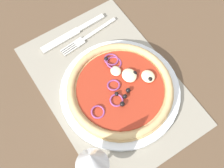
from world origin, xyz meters
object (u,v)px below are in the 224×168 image
(plate, at_px, (120,92))
(wine_glass, at_px, (91,161))
(fork, at_px, (86,38))
(knife, at_px, (73,33))
(pizza, at_px, (120,89))

(plate, relative_size, wine_glass, 2.01)
(fork, xyz_separation_m, knife, (0.03, 0.02, 0.00))
(plate, distance_m, knife, 0.22)
(pizza, distance_m, fork, 0.19)
(knife, bearing_deg, plate, 90.02)
(plate, height_order, knife, plate)
(fork, height_order, knife, knife)
(fork, relative_size, knife, 0.90)
(plate, height_order, pizza, pizza)
(fork, bearing_deg, wine_glass, 55.50)
(knife, bearing_deg, pizza, 90.23)
(fork, distance_m, knife, 0.04)
(plate, xyz_separation_m, knife, (0.22, 0.01, -0.00))
(fork, height_order, wine_glass, wine_glass)
(pizza, bearing_deg, knife, 2.65)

